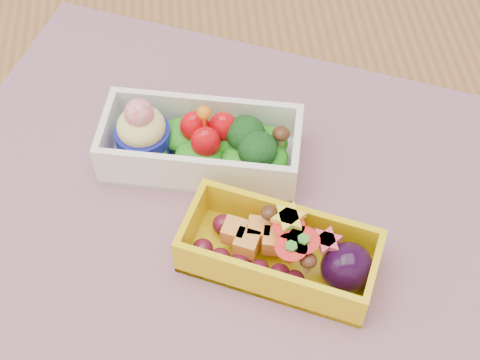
{
  "coord_description": "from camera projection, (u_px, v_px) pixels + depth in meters",
  "views": [
    {
      "loc": [
        0.0,
        -0.32,
        1.26
      ],
      "look_at": [
        0.03,
        0.02,
        0.79
      ],
      "focal_mm": 52.02,
      "sensor_mm": 36.0,
      "label": 1
    }
  ],
  "objects": [
    {
      "name": "placemat",
      "position": [
        232.0,
        211.0,
        0.61
      ],
      "size": [
        0.66,
        0.59,
        0.0
      ],
      "primitive_type": "cube",
      "rotation": [
        0.0,
        0.0,
        -0.41
      ],
      "color": "#A5727E",
      "rests_on": "table"
    },
    {
      "name": "bento_white",
      "position": [
        200.0,
        144.0,
        0.62
      ],
      "size": [
        0.19,
        0.11,
        0.07
      ],
      "rotation": [
        0.0,
        0.0,
        -0.22
      ],
      "color": "white",
      "rests_on": "placemat"
    },
    {
      "name": "table",
      "position": [
        209.0,
        285.0,
        0.68
      ],
      "size": [
        1.2,
        0.8,
        0.75
      ],
      "color": "brown",
      "rests_on": "ground"
    },
    {
      "name": "bento_yellow",
      "position": [
        284.0,
        252.0,
        0.56
      ],
      "size": [
        0.17,
        0.13,
        0.05
      ],
      "rotation": [
        0.0,
        0.0,
        -0.42
      ],
      "color": "yellow",
      "rests_on": "placemat"
    }
  ]
}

